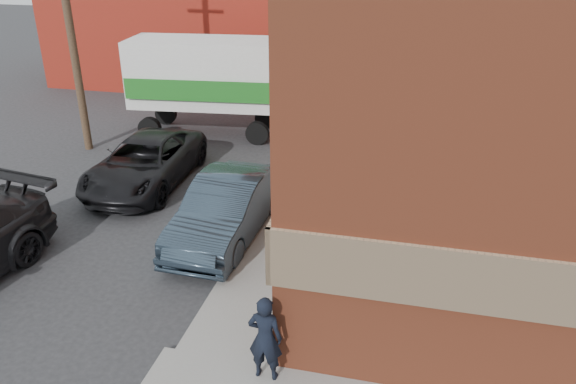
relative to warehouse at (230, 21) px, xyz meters
The scene contains 8 objects.
ground 21.07m from the warehouse, 73.30° to the right, with size 90.00×90.00×0.00m, color #28282B.
sidewalk_west 13.12m from the warehouse, 59.04° to the right, with size 1.80×18.00×0.12m, color gray.
warehouse is the anchor object (origin of this frame).
utility_pole 11.27m from the warehouse, 97.77° to the right, with size 2.00×0.26×9.00m.
man 21.66m from the warehouse, 69.82° to the right, with size 0.57×0.37×1.56m, color black.
sedan 16.67m from the warehouse, 71.68° to the right, with size 1.59×4.56×1.50m, color #2A3846.
suv_a 13.57m from the warehouse, 82.14° to the right, with size 2.30×4.98×1.39m, color black.
box_truck 8.88m from the warehouse, 72.44° to the right, with size 7.14×2.78×3.44m.
Camera 1 is at (3.48, -7.15, 6.84)m, focal length 35.00 mm.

